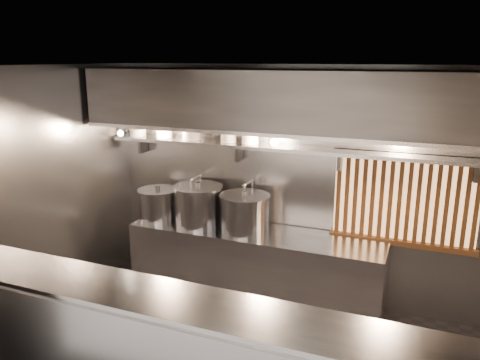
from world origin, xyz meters
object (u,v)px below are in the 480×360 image
Objects in this scene: pendant_bulb at (274,142)px; stock_pot_mid at (199,205)px; stock_pot_left at (158,204)px; stock_pot_right at (245,213)px; heat_lamp at (119,128)px.

pendant_bulb is 1.23m from stock_pot_mid.
stock_pot_left is 1.16m from stock_pot_right.
heat_lamp is 1.30m from stock_pot_mid.
stock_pot_right is at bearing 9.86° from heat_lamp.
pendant_bulb is at bearing 11.00° from heat_lamp.
stock_pot_mid is at bearing 178.50° from stock_pot_right.
pendant_bulb reaches higher than stock_pot_right.
stock_pot_mid is 0.60m from stock_pot_right.
pendant_bulb is 1.72m from stock_pot_left.
pendant_bulb is 0.35× the size of stock_pot_left.
stock_pot_right is at bearing -0.24° from stock_pot_left.
stock_pot_right is (0.60, -0.02, -0.02)m from stock_pot_mid.
heat_lamp is 1.06m from stock_pot_left.
stock_pot_right is at bearing -163.75° from pendant_bulb.
stock_pot_left is 0.69× the size of stock_pot_mid.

